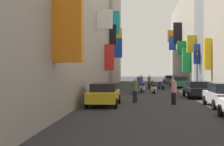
{
  "coord_description": "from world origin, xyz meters",
  "views": [
    {
      "loc": [
        -1.32,
        -2.77,
        2.32
      ],
      "look_at": [
        -4.49,
        33.62,
        1.91
      ],
      "focal_mm": 49.95,
      "sensor_mm": 36.0,
      "label": 1
    }
  ],
  "objects_px": {
    "scooter_blue": "(161,85)",
    "pedestrian_crossing": "(135,91)",
    "pedestrian_near_left": "(138,82)",
    "parked_car_silver": "(224,95)",
    "scooter_white": "(154,89)",
    "pedestrian_far_away": "(174,92)",
    "scooter_green": "(133,89)",
    "pedestrian_near_right": "(141,83)",
    "scooter_silver": "(142,88)",
    "parked_car_green": "(179,82)",
    "traffic_light_near_corner": "(197,64)",
    "parked_car_black": "(198,89)",
    "parked_car_grey": "(170,79)",
    "pedestrian_mid_street": "(149,82)",
    "parked_car_yellow": "(104,94)",
    "scooter_red": "(152,84)"
  },
  "relations": [
    {
      "from": "scooter_blue",
      "to": "pedestrian_crossing",
      "type": "relative_size",
      "value": 1.05
    },
    {
      "from": "pedestrian_near_left",
      "to": "parked_car_silver",
      "type": "bearing_deg",
      "value": -74.42
    },
    {
      "from": "scooter_white",
      "to": "pedestrian_far_away",
      "type": "distance_m",
      "value": 9.44
    },
    {
      "from": "scooter_green",
      "to": "pedestrian_near_left",
      "type": "bearing_deg",
      "value": 87.02
    },
    {
      "from": "pedestrian_near_left",
      "to": "pedestrian_far_away",
      "type": "height_order",
      "value": "pedestrian_far_away"
    },
    {
      "from": "scooter_green",
      "to": "pedestrian_near_right",
      "type": "relative_size",
      "value": 1.07
    },
    {
      "from": "scooter_silver",
      "to": "pedestrian_far_away",
      "type": "bearing_deg",
      "value": -79.54
    },
    {
      "from": "parked_car_silver",
      "to": "pedestrian_crossing",
      "type": "distance_m",
      "value": 5.92
    },
    {
      "from": "parked_car_green",
      "to": "traffic_light_near_corner",
      "type": "distance_m",
      "value": 8.26
    },
    {
      "from": "parked_car_black",
      "to": "pedestrian_crossing",
      "type": "height_order",
      "value": "pedestrian_crossing"
    },
    {
      "from": "parked_car_grey",
      "to": "scooter_green",
      "type": "relative_size",
      "value": 2.35
    },
    {
      "from": "pedestrian_near_left",
      "to": "pedestrian_near_right",
      "type": "distance_m",
      "value": 3.9
    },
    {
      "from": "pedestrian_crossing",
      "to": "pedestrian_near_right",
      "type": "height_order",
      "value": "pedestrian_near_right"
    },
    {
      "from": "parked_car_grey",
      "to": "parked_car_black",
      "type": "height_order",
      "value": "parked_car_black"
    },
    {
      "from": "parked_car_green",
      "to": "pedestrian_far_away",
      "type": "xyz_separation_m",
      "value": [
        -2.82,
        -19.67,
        0.06
      ]
    },
    {
      "from": "parked_car_black",
      "to": "scooter_blue",
      "type": "height_order",
      "value": "parked_car_black"
    },
    {
      "from": "pedestrian_crossing",
      "to": "scooter_green",
      "type": "bearing_deg",
      "value": 91.93
    },
    {
      "from": "parked_car_green",
      "to": "pedestrian_crossing",
      "type": "xyz_separation_m",
      "value": [
        -5.38,
        -18.68,
        0.09
      ]
    },
    {
      "from": "pedestrian_crossing",
      "to": "traffic_light_near_corner",
      "type": "relative_size",
      "value": 0.39
    },
    {
      "from": "scooter_green",
      "to": "scooter_silver",
      "type": "height_order",
      "value": "same"
    },
    {
      "from": "pedestrian_near_left",
      "to": "pedestrian_mid_street",
      "type": "distance_m",
      "value": 2.13
    },
    {
      "from": "parked_car_yellow",
      "to": "parked_car_silver",
      "type": "relative_size",
      "value": 1.1
    },
    {
      "from": "scooter_green",
      "to": "scooter_silver",
      "type": "bearing_deg",
      "value": 62.79
    },
    {
      "from": "pedestrian_near_left",
      "to": "pedestrian_near_right",
      "type": "relative_size",
      "value": 0.9
    },
    {
      "from": "parked_car_black",
      "to": "pedestrian_mid_street",
      "type": "distance_m",
      "value": 11.3
    },
    {
      "from": "parked_car_yellow",
      "to": "pedestrian_far_away",
      "type": "height_order",
      "value": "pedestrian_far_away"
    },
    {
      "from": "parked_car_green",
      "to": "parked_car_black",
      "type": "xyz_separation_m",
      "value": [
        -0.29,
        -14.39,
        -0.03
      ]
    },
    {
      "from": "scooter_green",
      "to": "pedestrian_near_right",
      "type": "bearing_deg",
      "value": 80.68
    },
    {
      "from": "traffic_light_near_corner",
      "to": "scooter_red",
      "type": "bearing_deg",
      "value": 121.59
    },
    {
      "from": "parked_car_yellow",
      "to": "pedestrian_mid_street",
      "type": "xyz_separation_m",
      "value": [
        3.46,
        16.8,
        0.05
      ]
    },
    {
      "from": "parked_car_yellow",
      "to": "pedestrian_near_left",
      "type": "distance_m",
      "value": 18.63
    },
    {
      "from": "parked_car_yellow",
      "to": "scooter_white",
      "type": "xyz_separation_m",
      "value": [
        3.68,
        10.22,
        -0.3
      ]
    },
    {
      "from": "scooter_white",
      "to": "pedestrian_near_right",
      "type": "xyz_separation_m",
      "value": [
        -1.16,
        4.39,
        0.4
      ]
    },
    {
      "from": "scooter_silver",
      "to": "pedestrian_far_away",
      "type": "height_order",
      "value": "pedestrian_far_away"
    },
    {
      "from": "scooter_silver",
      "to": "parked_car_yellow",
      "type": "bearing_deg",
      "value": -102.73
    },
    {
      "from": "parked_car_yellow",
      "to": "scooter_silver",
      "type": "relative_size",
      "value": 2.28
    },
    {
      "from": "scooter_blue",
      "to": "scooter_green",
      "type": "height_order",
      "value": "same"
    },
    {
      "from": "scooter_white",
      "to": "pedestrian_near_left",
      "type": "distance_m",
      "value": 8.42
    },
    {
      "from": "parked_car_yellow",
      "to": "parked_car_black",
      "type": "xyz_separation_m",
      "value": [
        7.08,
        6.1,
        -0.03
      ]
    },
    {
      "from": "scooter_white",
      "to": "pedestrian_mid_street",
      "type": "distance_m",
      "value": 6.59
    },
    {
      "from": "parked_car_green",
      "to": "scooter_blue",
      "type": "xyz_separation_m",
      "value": [
        -2.54,
        -3.66,
        -0.3
      ]
    },
    {
      "from": "parked_car_green",
      "to": "traffic_light_near_corner",
      "type": "relative_size",
      "value": 0.94
    },
    {
      "from": "parked_car_silver",
      "to": "pedestrian_crossing",
      "type": "relative_size",
      "value": 2.34
    },
    {
      "from": "scooter_blue",
      "to": "scooter_red",
      "type": "height_order",
      "value": "same"
    },
    {
      "from": "parked_car_silver",
      "to": "pedestrian_far_away",
      "type": "relative_size",
      "value": 2.4
    },
    {
      "from": "pedestrian_far_away",
      "to": "scooter_green",
      "type": "bearing_deg",
      "value": 107.58
    },
    {
      "from": "scooter_green",
      "to": "pedestrian_far_away",
      "type": "xyz_separation_m",
      "value": [
        2.83,
        -8.94,
        0.36
      ]
    },
    {
      "from": "scooter_silver",
      "to": "parked_car_grey",
      "type": "bearing_deg",
      "value": 77.72
    },
    {
      "from": "parked_car_grey",
      "to": "traffic_light_near_corner",
      "type": "xyz_separation_m",
      "value": [
        0.73,
        -21.38,
        2.23
      ]
    },
    {
      "from": "pedestrian_near_right",
      "to": "pedestrian_far_away",
      "type": "bearing_deg",
      "value": -81.59
    }
  ]
}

